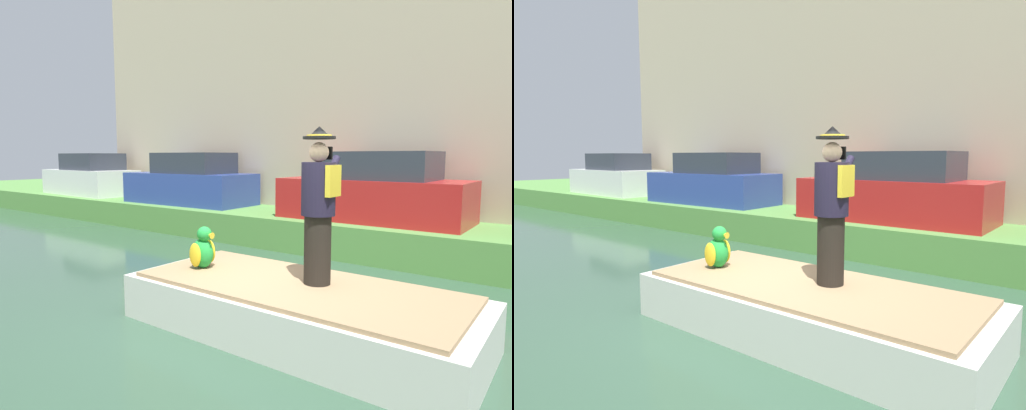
% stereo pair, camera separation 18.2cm
% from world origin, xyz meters
% --- Properties ---
extents(ground_plane, '(80.00, 80.00, 0.00)m').
position_xyz_m(ground_plane, '(0.00, 0.00, 0.00)').
color(ground_plane, '#4C4742').
extents(canal_water, '(7.11, 48.00, 0.10)m').
position_xyz_m(canal_water, '(0.00, 0.00, 0.05)').
color(canal_water, '#33513D').
rests_on(canal_water, ground).
extents(grass_bank_far, '(9.59, 48.00, 0.82)m').
position_xyz_m(grass_bank_far, '(8.35, 0.00, 0.41)').
color(grass_bank_far, '#568E42').
rests_on(grass_bank_far, ground).
extents(boat, '(1.81, 4.20, 0.61)m').
position_xyz_m(boat, '(0.00, -0.35, 0.40)').
color(boat, silver).
rests_on(boat, canal_water).
extents(person_pirate, '(0.61, 0.42, 1.85)m').
position_xyz_m(person_pirate, '(0.16, -0.57, 1.64)').
color(person_pirate, black).
rests_on(person_pirate, boat).
extents(parrot_plush, '(0.36, 0.34, 0.57)m').
position_xyz_m(parrot_plush, '(-0.13, 1.04, 0.95)').
color(parrot_plush, green).
rests_on(parrot_plush, boat).
extents(parked_car_red, '(1.70, 4.00, 1.50)m').
position_xyz_m(parked_car_red, '(4.81, 0.64, 1.45)').
color(parked_car_red, red).
rests_on(parked_car_red, grass_bank_far).
extents(parked_car_blue, '(1.79, 4.04, 1.50)m').
position_xyz_m(parked_car_blue, '(4.81, 6.36, 1.45)').
color(parked_car_blue, '#2D4293').
rests_on(parked_car_blue, grass_bank_far).
extents(parked_car_white, '(1.90, 4.08, 1.50)m').
position_xyz_m(parked_car_white, '(4.81, 11.58, 1.45)').
color(parked_car_white, white).
rests_on(parked_car_white, grass_bank_far).
extents(building_row, '(6.52, 17.83, 8.98)m').
position_xyz_m(building_row, '(9.16, 2.52, 5.31)').
color(building_row, '#BCA88E').
rests_on(building_row, grass_bank_far).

